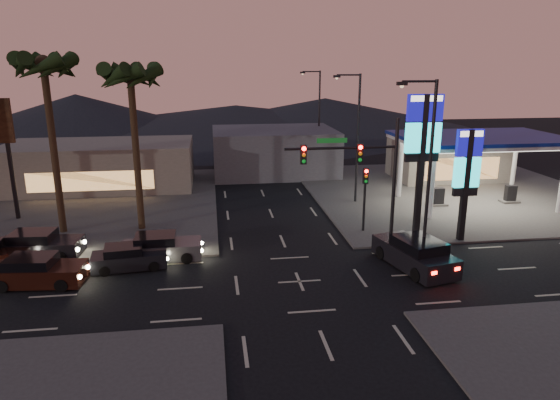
{
  "coord_description": "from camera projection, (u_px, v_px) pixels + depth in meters",
  "views": [
    {
      "loc": [
        -4.22,
        -23.07,
        10.81
      ],
      "look_at": [
        -0.32,
        4.88,
        3.0
      ],
      "focal_mm": 32.0,
      "sensor_mm": 36.0,
      "label": 1
    }
  ],
  "objects": [
    {
      "name": "hill_right",
      "position": [
        325.0,
        113.0,
        84.07
      ],
      "size": [
        50.0,
        50.0,
        5.0
      ],
      "primitive_type": "cone",
      "color": "black",
      "rests_on": "ground"
    },
    {
      "name": "streetlight_far",
      "position": [
        317.0,
        113.0,
        51.57
      ],
      "size": [
        2.14,
        0.25,
        10.0
      ],
      "color": "black",
      "rests_on": "ground"
    },
    {
      "name": "corner_lot_nw",
      "position": [
        60.0,
        206.0,
        38.6
      ],
      "size": [
        24.0,
        24.0,
        0.12
      ],
      "primitive_type": "cube",
      "color": "#47443F",
      "rests_on": "ground"
    },
    {
      "name": "pedestal_signal",
      "position": [
        365.0,
        189.0,
        32.08
      ],
      "size": [
        0.32,
        0.39,
        4.3
      ],
      "color": "black",
      "rests_on": "ground"
    },
    {
      "name": "pylon_sign_tall",
      "position": [
        423.0,
        138.0,
        30.14
      ],
      "size": [
        2.2,
        0.35,
        9.0
      ],
      "color": "black",
      "rests_on": "ground"
    },
    {
      "name": "building_far_mid",
      "position": [
        274.0,
        151.0,
        49.97
      ],
      "size": [
        12.0,
        9.0,
        4.4
      ],
      "primitive_type": "cube",
      "color": "#4C4C51",
      "rests_on": "ground"
    },
    {
      "name": "streetlight_mid",
      "position": [
        355.0,
        131.0,
        38.21
      ],
      "size": [
        2.14,
        0.25,
        10.0
      ],
      "color": "black",
      "rests_on": "ground"
    },
    {
      "name": "streetlight_near",
      "position": [
        426.0,
        164.0,
        25.8
      ],
      "size": [
        2.14,
        0.25,
        10.0
      ],
      "color": "black",
      "rests_on": "ground"
    },
    {
      "name": "ground",
      "position": [
        299.0,
        281.0,
        25.47
      ],
      "size": [
        140.0,
        140.0,
        0.0
      ],
      "primitive_type": "plane",
      "color": "black",
      "rests_on": "ground"
    },
    {
      "name": "traffic_signal_mast",
      "position": [
        364.0,
        171.0,
        26.47
      ],
      "size": [
        6.1,
        0.39,
        8.0
      ],
      "color": "black",
      "rests_on": "ground"
    },
    {
      "name": "convenience_store",
      "position": [
        447.0,
        158.0,
        47.37
      ],
      "size": [
        10.0,
        6.0,
        4.0
      ],
      "primitive_type": "cube",
      "color": "#726B5B",
      "rests_on": "ground"
    },
    {
      "name": "car_lane_a_front",
      "position": [
        128.0,
        258.0,
        26.94
      ],
      "size": [
        4.16,
        2.08,
        1.31
      ],
      "color": "black",
      "rests_on": "ground"
    },
    {
      "name": "palm_b",
      "position": [
        45.0,
        77.0,
        30.02
      ],
      "size": [
        4.41,
        4.41,
        11.46
      ],
      "color": "black",
      "rests_on": "ground"
    },
    {
      "name": "building_far_west",
      "position": [
        100.0,
        165.0,
        44.07
      ],
      "size": [
        16.0,
        8.0,
        4.0
      ],
      "primitive_type": "cube",
      "color": "#726B5B",
      "rests_on": "ground"
    },
    {
      "name": "car_lane_a_mid",
      "position": [
        37.0,
        272.0,
        24.96
      ],
      "size": [
        4.73,
        2.3,
        1.5
      ],
      "color": "black",
      "rests_on": "ground"
    },
    {
      "name": "hill_center",
      "position": [
        236.0,
        118.0,
        82.21
      ],
      "size": [
        60.0,
        60.0,
        4.0
      ],
      "primitive_type": "cone",
      "color": "black",
      "rests_on": "ground"
    },
    {
      "name": "hill_left",
      "position": [
        77.0,
        114.0,
        78.62
      ],
      "size": [
        40.0,
        40.0,
        6.0
      ],
      "primitive_type": "cone",
      "color": "black",
      "rests_on": "ground"
    },
    {
      "name": "car_lane_b_front",
      "position": [
        160.0,
        248.0,
        28.17
      ],
      "size": [
        4.6,
        1.99,
        1.49
      ],
      "color": "#4C4C4E",
      "rests_on": "ground"
    },
    {
      "name": "gas_station",
      "position": [
        481.0,
        141.0,
        37.69
      ],
      "size": [
        12.2,
        8.2,
        5.47
      ],
      "color": "silver",
      "rests_on": "ground"
    },
    {
      "name": "pylon_sign_short",
      "position": [
        467.0,
        168.0,
        29.98
      ],
      "size": [
        1.6,
        0.35,
        7.0
      ],
      "color": "black",
      "rests_on": "ground"
    },
    {
      "name": "suv_station",
      "position": [
        415.0,
        254.0,
        26.98
      ],
      "size": [
        3.31,
        5.53,
        1.73
      ],
      "color": "black",
      "rests_on": "ground"
    },
    {
      "name": "palm_a",
      "position": [
        131.0,
        85.0,
        30.83
      ],
      "size": [
        4.41,
        4.41,
        10.86
      ],
      "color": "black",
      "rests_on": "ground"
    },
    {
      "name": "car_lane_b_mid",
      "position": [
        38.0,
        245.0,
        28.46
      ],
      "size": [
        4.84,
        2.28,
        1.54
      ],
      "color": "black",
      "rests_on": "ground"
    },
    {
      "name": "corner_lot_ne",
      "position": [
        450.0,
        192.0,
        42.85
      ],
      "size": [
        24.0,
        24.0,
        0.12
      ],
      "primitive_type": "cube",
      "color": "#47443F",
      "rests_on": "ground"
    }
  ]
}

